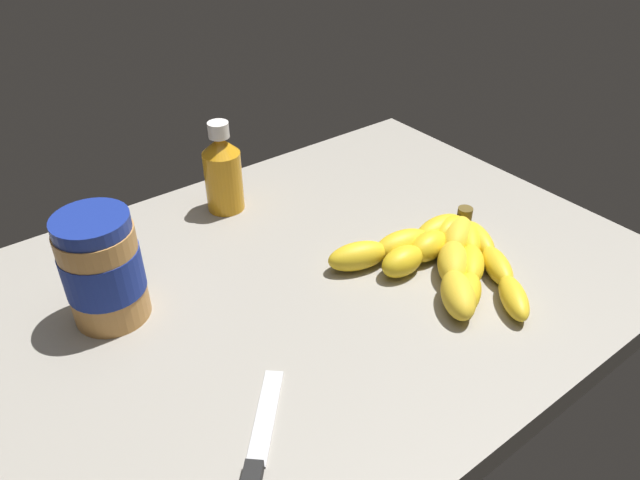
{
  "coord_description": "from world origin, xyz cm",
  "views": [
    {
      "loc": [
        -32.03,
        -45.23,
        44.67
      ],
      "look_at": [
        3.85,
        1.85,
        3.33
      ],
      "focal_mm": 33.19,
      "sensor_mm": 36.0,
      "label": 1
    }
  ],
  "objects": [
    {
      "name": "peanut_butter_jar",
      "position": [
        -20.33,
        8.17,
        6.29
      ],
      "size": [
        8.38,
        8.38,
        12.79
      ],
      "color": "#BF8442",
      "rests_on": "ground_plane"
    },
    {
      "name": "butter_knife",
      "position": [
        -18.02,
        -17.8,
        0.47
      ],
      "size": [
        13.24,
        14.23,
        1.2
      ],
      "color": "silver",
      "rests_on": "ground_plane"
    },
    {
      "name": "honey_bottle",
      "position": [
        1.03,
        20.26,
        5.84
      ],
      "size": [
        5.22,
        5.22,
        13.05
      ],
      "color": "orange",
      "rests_on": "ground_plane"
    },
    {
      "name": "banana_bunch",
      "position": [
        15.53,
        -8.15,
        1.7
      ],
      "size": [
        22.06,
        22.88,
        3.71
      ],
      "color": "yellow",
      "rests_on": "ground_plane"
    },
    {
      "name": "ground_plane",
      "position": [
        0.0,
        0.0,
        -1.78
      ],
      "size": [
        83.24,
        58.45,
        3.55
      ],
      "primitive_type": "cube",
      "color": "gray"
    }
  ]
}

